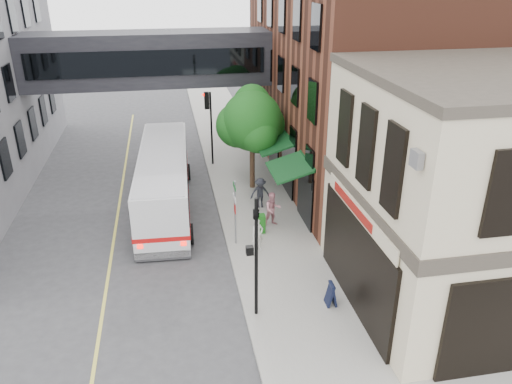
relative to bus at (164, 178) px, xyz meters
name	(u,v)px	position (x,y,z in m)	size (l,w,h in m)	color
ground	(255,357)	(2.57, -11.60, -1.63)	(120.00, 120.00, 0.00)	#38383A
sidewalk_main	(246,181)	(4.57, 2.40, -1.55)	(4.00, 60.00, 0.15)	gray
corner_building	(498,191)	(11.54, -9.60, 2.59)	(10.19, 8.12, 8.45)	beige
brick_building	(382,52)	(12.55, 3.40, 5.36)	(13.76, 18.00, 14.00)	#522719
skyway_bridge	(149,59)	(-0.43, 6.40, 4.87)	(14.00, 3.18, 3.00)	black
traffic_signal_near	(255,244)	(2.94, -9.60, 1.36)	(0.44, 0.22, 4.60)	black
traffic_signal_far	(209,114)	(2.83, 5.40, 1.71)	(0.53, 0.28, 4.50)	black
street_sign_pole	(235,207)	(2.96, -4.60, 0.31)	(0.08, 0.75, 3.00)	gray
street_tree	(251,120)	(4.76, 1.62, 2.29)	(3.80, 3.20, 5.60)	#382619
lane_marking	(116,225)	(-2.43, -1.60, -1.62)	(0.12, 40.00, 0.01)	#D8CC4C
bus	(164,178)	(0.00, 0.00, 0.00)	(2.98, 10.87, 2.90)	silver
pedestrian_a	(257,235)	(3.80, -5.36, -0.73)	(0.55, 0.36, 1.50)	silver
pedestrian_b	(273,209)	(4.93, -3.19, -0.65)	(0.81, 0.63, 1.66)	#CD8490
pedestrian_c	(260,193)	(4.72, -1.19, -0.69)	(1.02, 0.59, 1.58)	#212229
newspaper_box	(260,224)	(4.23, -3.78, -1.04)	(0.44, 0.39, 0.88)	#165E15
sandwich_board	(331,294)	(5.72, -9.57, -1.03)	(0.32, 0.50, 0.89)	black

